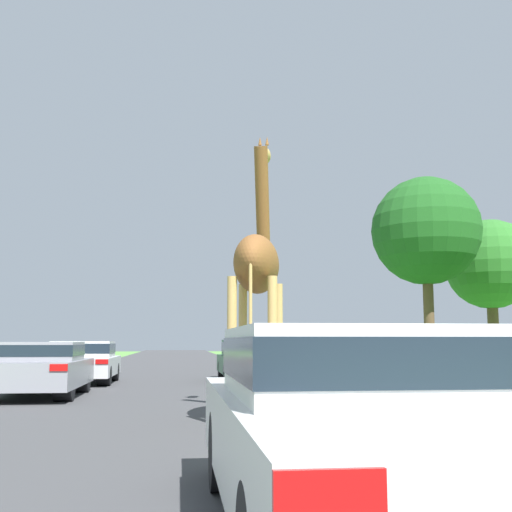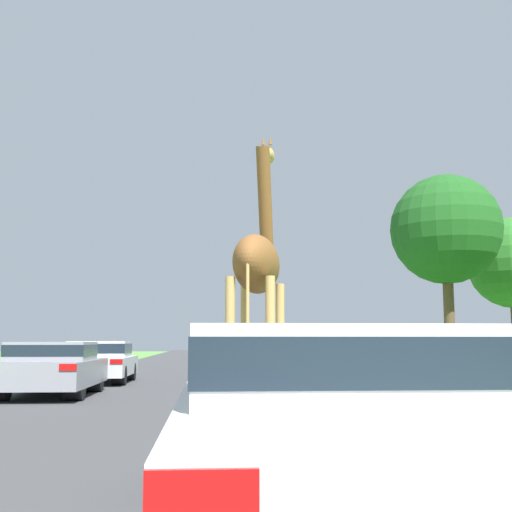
{
  "view_description": "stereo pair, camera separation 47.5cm",
  "coord_description": "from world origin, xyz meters",
  "px_view_note": "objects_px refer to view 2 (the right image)",
  "views": [
    {
      "loc": [
        0.4,
        0.66,
        1.27
      ],
      "look_at": [
        1.62,
        10.8,
        2.62
      ],
      "focal_mm": 45.0,
      "sensor_mm": 36.0,
      "label": 1
    },
    {
      "loc": [
        0.88,
        0.61,
        1.27
      ],
      "look_at": [
        1.62,
        10.8,
        2.62
      ],
      "focal_mm": 45.0,
      "sensor_mm": 36.0,
      "label": 2
    }
  ],
  "objects_px": {
    "car_queue_left": "(100,361)",
    "car_far_ahead": "(264,359)",
    "car_queue_right": "(52,367)",
    "giraffe_near_road": "(258,267)",
    "tree_left_edge": "(446,230)",
    "car_lead_maroon": "(324,422)"
  },
  "relations": [
    {
      "from": "car_queue_right",
      "to": "giraffe_near_road",
      "type": "bearing_deg",
      "value": -49.18
    },
    {
      "from": "giraffe_near_road",
      "to": "car_queue_right",
      "type": "distance_m",
      "value": 6.99
    },
    {
      "from": "car_queue_right",
      "to": "tree_left_edge",
      "type": "height_order",
      "value": "tree_left_edge"
    },
    {
      "from": "car_queue_left",
      "to": "car_far_ahead",
      "type": "relative_size",
      "value": 0.9
    },
    {
      "from": "giraffe_near_road",
      "to": "tree_left_edge",
      "type": "relative_size",
      "value": 0.64
    },
    {
      "from": "car_queue_right",
      "to": "car_far_ahead",
      "type": "xyz_separation_m",
      "value": [
        5.43,
        5.42,
        0.03
      ]
    },
    {
      "from": "giraffe_near_road",
      "to": "car_queue_right",
      "type": "height_order",
      "value": "giraffe_near_road"
    },
    {
      "from": "car_far_ahead",
      "to": "giraffe_near_road",
      "type": "bearing_deg",
      "value": -95.49
    },
    {
      "from": "car_lead_maroon",
      "to": "car_queue_right",
      "type": "height_order",
      "value": "car_lead_maroon"
    },
    {
      "from": "car_queue_left",
      "to": "giraffe_near_road",
      "type": "bearing_deg",
      "value": -67.39
    },
    {
      "from": "tree_left_edge",
      "to": "car_queue_right",
      "type": "bearing_deg",
      "value": -144.98
    },
    {
      "from": "giraffe_near_road",
      "to": "car_queue_right",
      "type": "xyz_separation_m",
      "value": [
        -4.42,
        5.11,
        -1.79
      ]
    },
    {
      "from": "car_queue_left",
      "to": "tree_left_edge",
      "type": "height_order",
      "value": "tree_left_edge"
    },
    {
      "from": "car_queue_right",
      "to": "tree_left_edge",
      "type": "relative_size",
      "value": 0.52
    },
    {
      "from": "giraffe_near_road",
      "to": "tree_left_edge",
      "type": "distance_m",
      "value": 16.94
    },
    {
      "from": "car_queue_right",
      "to": "car_far_ahead",
      "type": "height_order",
      "value": "car_far_ahead"
    },
    {
      "from": "car_lead_maroon",
      "to": "tree_left_edge",
      "type": "bearing_deg",
      "value": 66.91
    },
    {
      "from": "giraffe_near_road",
      "to": "car_queue_left",
      "type": "relative_size",
      "value": 1.26
    },
    {
      "from": "car_queue_right",
      "to": "car_queue_left",
      "type": "xyz_separation_m",
      "value": [
        0.32,
        4.73,
        0.0
      ]
    },
    {
      "from": "giraffe_near_road",
      "to": "car_far_ahead",
      "type": "xyz_separation_m",
      "value": [
        1.01,
        10.53,
        -1.76
      ]
    },
    {
      "from": "giraffe_near_road",
      "to": "car_queue_right",
      "type": "bearing_deg",
      "value": 143.39
    },
    {
      "from": "car_far_ahead",
      "to": "tree_left_edge",
      "type": "relative_size",
      "value": 0.56
    }
  ]
}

